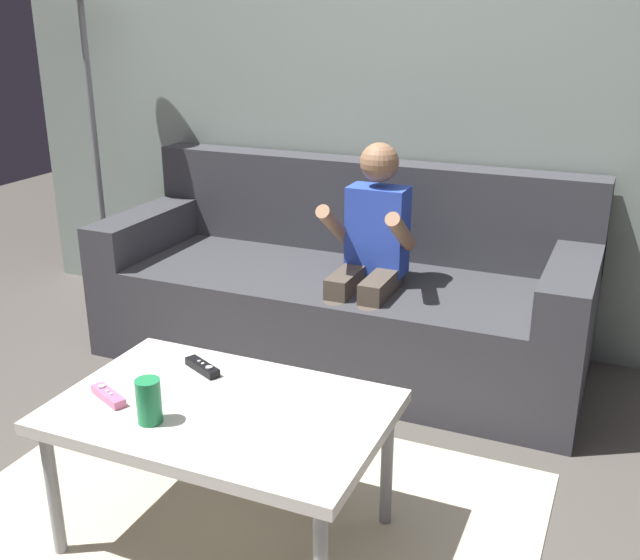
{
  "coord_description": "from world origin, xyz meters",
  "views": [
    {
      "loc": [
        0.9,
        -1.36,
        1.45
      ],
      "look_at": [
        -0.05,
        0.83,
        0.59
      ],
      "focal_mm": 41.92,
      "sensor_mm": 36.0,
      "label": 1
    }
  ],
  "objects_px": {
    "soda_can": "(149,401)",
    "game_remote_pink_center": "(108,396)",
    "couch": "(343,294)",
    "person_seated_on_couch": "(370,253)",
    "coffee_table": "(222,418)",
    "game_remote_black_near_edge": "(202,367)"
  },
  "relations": [
    {
      "from": "game_remote_pink_center",
      "to": "soda_can",
      "type": "relative_size",
      "value": 1.17
    },
    {
      "from": "couch",
      "to": "game_remote_pink_center",
      "type": "bearing_deg",
      "value": -96.47
    },
    {
      "from": "game_remote_pink_center",
      "to": "soda_can",
      "type": "height_order",
      "value": "soda_can"
    },
    {
      "from": "couch",
      "to": "soda_can",
      "type": "distance_m",
      "value": 1.44
    },
    {
      "from": "couch",
      "to": "game_remote_pink_center",
      "type": "relative_size",
      "value": 14.47
    },
    {
      "from": "game_remote_black_near_edge",
      "to": "game_remote_pink_center",
      "type": "bearing_deg",
      "value": -119.81
    },
    {
      "from": "couch",
      "to": "game_remote_pink_center",
      "type": "distance_m",
      "value": 1.39
    },
    {
      "from": "person_seated_on_couch",
      "to": "game_remote_black_near_edge",
      "type": "distance_m",
      "value": 0.96
    },
    {
      "from": "person_seated_on_couch",
      "to": "soda_can",
      "type": "relative_size",
      "value": 7.95
    },
    {
      "from": "person_seated_on_couch",
      "to": "coffee_table",
      "type": "bearing_deg",
      "value": -91.68
    },
    {
      "from": "coffee_table",
      "to": "soda_can",
      "type": "xyz_separation_m",
      "value": [
        -0.13,
        -0.15,
        0.1
      ]
    },
    {
      "from": "couch",
      "to": "soda_can",
      "type": "xyz_separation_m",
      "value": [
        0.02,
        -1.42,
        0.21
      ]
    },
    {
      "from": "person_seated_on_couch",
      "to": "soda_can",
      "type": "bearing_deg",
      "value": -97.33
    },
    {
      "from": "coffee_table",
      "to": "game_remote_black_near_edge",
      "type": "relative_size",
      "value": 6.37
    },
    {
      "from": "person_seated_on_couch",
      "to": "soda_can",
      "type": "xyz_separation_m",
      "value": [
        -0.16,
        -1.24,
        -0.06
      ]
    },
    {
      "from": "soda_can",
      "to": "game_remote_pink_center",
      "type": "bearing_deg",
      "value": 163.57
    },
    {
      "from": "couch",
      "to": "coffee_table",
      "type": "xyz_separation_m",
      "value": [
        0.15,
        -1.28,
        0.11
      ]
    },
    {
      "from": "couch",
      "to": "game_remote_black_near_edge",
      "type": "xyz_separation_m",
      "value": [
        -0.01,
        -1.12,
        0.16
      ]
    },
    {
      "from": "game_remote_black_near_edge",
      "to": "person_seated_on_couch",
      "type": "bearing_deg",
      "value": 78.48
    },
    {
      "from": "couch",
      "to": "coffee_table",
      "type": "distance_m",
      "value": 1.29
    },
    {
      "from": "soda_can",
      "to": "game_remote_black_near_edge",
      "type": "bearing_deg",
      "value": 95.8
    },
    {
      "from": "couch",
      "to": "soda_can",
      "type": "bearing_deg",
      "value": -89.14
    }
  ]
}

